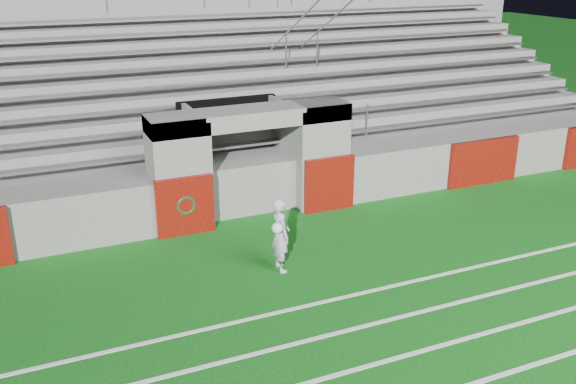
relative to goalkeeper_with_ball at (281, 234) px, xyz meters
name	(u,v)px	position (x,y,z in m)	size (l,w,h in m)	color
ground	(316,275)	(0.54, -0.49, -0.77)	(90.00, 90.00, 0.00)	#0D5211
stadium_structure	(198,114)	(0.54, 7.48, 0.72)	(26.00, 8.48, 5.42)	slate
goalkeeper_with_ball	(281,234)	(0.00, 0.00, 0.00)	(0.48, 0.65, 1.52)	#ADB1B7
hose_coil	(186,205)	(-1.25, 2.44, -0.07)	(0.55, 0.14, 0.55)	#0C3C10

